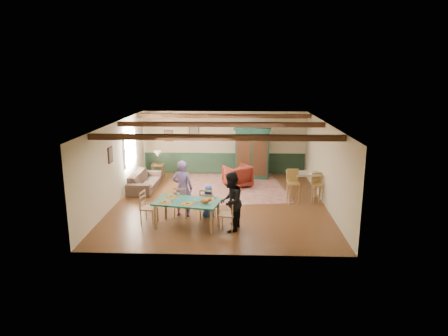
{
  "coord_description": "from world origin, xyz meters",
  "views": [
    {
      "loc": [
        0.62,
        -12.92,
        4.34
      ],
      "look_at": [
        0.13,
        0.22,
        1.15
      ],
      "focal_mm": 32.0,
      "sensor_mm": 36.0,
      "label": 1
    }
  ],
  "objects_px": {
    "counter_table": "(304,186)",
    "bar_stool_right": "(317,189)",
    "dining_chair_end_left": "(149,207)",
    "armoire": "(252,153)",
    "person_man": "(183,188)",
    "bar_stool_left": "(293,188)",
    "person_child": "(208,202)",
    "table_lamp": "(158,158)",
    "dining_chair_far_right": "(208,203)",
    "cat": "(205,201)",
    "dining_chair_end_right": "(227,214)",
    "dining_table": "(187,214)",
    "armchair": "(238,176)",
    "person_woman": "(231,202)",
    "sofa": "(145,181)",
    "dining_chair_far_left": "(182,201)",
    "end_table": "(158,171)"
  },
  "relations": [
    {
      "from": "person_man",
      "to": "bar_stool_right",
      "type": "bearing_deg",
      "value": -151.71
    },
    {
      "from": "sofa",
      "to": "counter_table",
      "type": "height_order",
      "value": "counter_table"
    },
    {
      "from": "dining_chair_end_left",
      "to": "armoire",
      "type": "xyz_separation_m",
      "value": [
        3.16,
        5.21,
        0.58
      ]
    },
    {
      "from": "cat",
      "to": "dining_table",
      "type": "bearing_deg",
      "value": 169.7
    },
    {
      "from": "counter_table",
      "to": "bar_stool_right",
      "type": "height_order",
      "value": "bar_stool_right"
    },
    {
      "from": "armoire",
      "to": "bar_stool_right",
      "type": "xyz_separation_m",
      "value": [
        2.09,
        -3.2,
        -0.55
      ]
    },
    {
      "from": "person_man",
      "to": "bar_stool_left",
      "type": "xyz_separation_m",
      "value": [
        3.52,
        1.18,
        -0.28
      ]
    },
    {
      "from": "armoire",
      "to": "armchair",
      "type": "relative_size",
      "value": 2.3
    },
    {
      "from": "armoire",
      "to": "dining_chair_far_left",
      "type": "bearing_deg",
      "value": -109.62
    },
    {
      "from": "table_lamp",
      "to": "dining_chair_far_right",
      "type": "bearing_deg",
      "value": -62.22
    },
    {
      "from": "person_man",
      "to": "bar_stool_left",
      "type": "height_order",
      "value": "person_man"
    },
    {
      "from": "dining_chair_far_right",
      "to": "dining_chair_end_left",
      "type": "distance_m",
      "value": 1.74
    },
    {
      "from": "person_woman",
      "to": "bar_stool_right",
      "type": "relative_size",
      "value": 1.63
    },
    {
      "from": "person_man",
      "to": "dining_chair_far_right",
      "type": "bearing_deg",
      "value": 174.29
    },
    {
      "from": "armchair",
      "to": "end_table",
      "type": "distance_m",
      "value": 3.49
    },
    {
      "from": "person_man",
      "to": "armchair",
      "type": "relative_size",
      "value": 1.9
    },
    {
      "from": "bar_stool_left",
      "to": "cat",
      "type": "bearing_deg",
      "value": -147.03
    },
    {
      "from": "dining_chair_end_left",
      "to": "cat",
      "type": "bearing_deg",
      "value": -93.37
    },
    {
      "from": "armchair",
      "to": "sofa",
      "type": "xyz_separation_m",
      "value": [
        -3.5,
        -0.46,
        -0.1
      ]
    },
    {
      "from": "dining_chair_end_right",
      "to": "person_child",
      "type": "xyz_separation_m",
      "value": [
        -0.59,
        0.94,
        0.03
      ]
    },
    {
      "from": "dining_chair_far_left",
      "to": "armchair",
      "type": "xyz_separation_m",
      "value": [
        1.68,
        3.35,
        -0.06
      ]
    },
    {
      "from": "dining_chair_end_right",
      "to": "sofa",
      "type": "xyz_separation_m",
      "value": [
        -3.23,
        3.91,
        -0.16
      ]
    },
    {
      "from": "person_child",
      "to": "armchair",
      "type": "bearing_deg",
      "value": -93.24
    },
    {
      "from": "person_child",
      "to": "table_lamp",
      "type": "bearing_deg",
      "value": -50.64
    },
    {
      "from": "person_child",
      "to": "dining_chair_end_right",
      "type": "bearing_deg",
      "value": 133.15
    },
    {
      "from": "cat",
      "to": "bar_stool_right",
      "type": "distance_m",
      "value": 4.34
    },
    {
      "from": "end_table",
      "to": "bar_stool_right",
      "type": "height_order",
      "value": "bar_stool_right"
    },
    {
      "from": "person_child",
      "to": "counter_table",
      "type": "height_order",
      "value": "person_child"
    },
    {
      "from": "dining_chair_end_left",
      "to": "dining_chair_far_left",
      "type": "bearing_deg",
      "value": -46.17
    },
    {
      "from": "table_lamp",
      "to": "person_man",
      "type": "bearing_deg",
      "value": -69.39
    },
    {
      "from": "counter_table",
      "to": "dining_chair_far_right",
      "type": "bearing_deg",
      "value": -148.29
    },
    {
      "from": "dining_chair_far_right",
      "to": "armoire",
      "type": "relative_size",
      "value": 0.45
    },
    {
      "from": "dining_chair_far_left",
      "to": "cat",
      "type": "height_order",
      "value": "dining_chair_far_left"
    },
    {
      "from": "person_man",
      "to": "counter_table",
      "type": "xyz_separation_m",
      "value": [
        3.95,
        1.72,
        -0.4
      ]
    },
    {
      "from": "dining_chair_end_left",
      "to": "person_woman",
      "type": "height_order",
      "value": "person_woman"
    },
    {
      "from": "counter_table",
      "to": "sofa",
      "type": "bearing_deg",
      "value": 169.37
    },
    {
      "from": "dining_chair_end_left",
      "to": "armoire",
      "type": "distance_m",
      "value": 6.12
    },
    {
      "from": "armoire",
      "to": "cat",
      "type": "bearing_deg",
      "value": -98.25
    },
    {
      "from": "armoire",
      "to": "table_lamp",
      "type": "distance_m",
      "value": 3.91
    },
    {
      "from": "person_child",
      "to": "dining_chair_far_left",
      "type": "bearing_deg",
      "value": 5.71
    },
    {
      "from": "table_lamp",
      "to": "person_woman",
      "type": "bearing_deg",
      "value": -60.27
    },
    {
      "from": "person_man",
      "to": "dining_chair_end_left",
      "type": "bearing_deg",
      "value": 46.85
    },
    {
      "from": "person_child",
      "to": "counter_table",
      "type": "relative_size",
      "value": 0.88
    },
    {
      "from": "sofa",
      "to": "counter_table",
      "type": "bearing_deg",
      "value": -99.39
    },
    {
      "from": "table_lamp",
      "to": "cat",
      "type": "bearing_deg",
      "value": -66.1
    },
    {
      "from": "person_woman",
      "to": "armchair",
      "type": "height_order",
      "value": "person_woman"
    },
    {
      "from": "table_lamp",
      "to": "dining_chair_end_left",
      "type": "bearing_deg",
      "value": -81.62
    },
    {
      "from": "armoire",
      "to": "end_table",
      "type": "xyz_separation_m",
      "value": [
        -3.9,
        -0.18,
        -0.76
      ]
    },
    {
      "from": "dining_chair_end_left",
      "to": "dining_chair_end_right",
      "type": "xyz_separation_m",
      "value": [
        2.29,
        -0.45,
        0.0
      ]
    },
    {
      "from": "dining_chair_end_left",
      "to": "dining_chair_end_right",
      "type": "relative_size",
      "value": 1.0
    }
  ]
}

